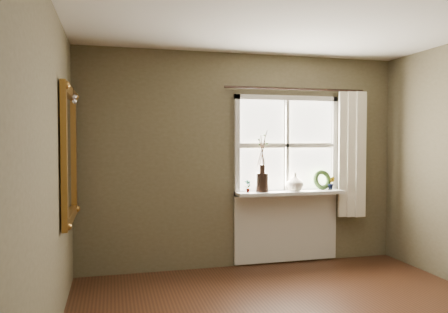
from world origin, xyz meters
name	(u,v)px	position (x,y,z in m)	size (l,w,h in m)	color
wall_back	(243,160)	(0.00, 2.30, 1.30)	(4.00, 0.10, 2.60)	brown
wall_left	(30,180)	(-2.05, 0.00, 1.30)	(0.10, 4.50, 2.60)	brown
window_frame	(287,145)	(0.55, 2.23, 1.48)	(1.36, 0.06, 1.24)	silver
window_sill	(290,193)	(0.55, 2.12, 0.90)	(1.36, 0.26, 0.04)	silver
window_apron	(286,226)	(0.55, 2.23, 0.46)	(1.36, 0.04, 0.88)	silver
dark_jug	(262,182)	(0.19, 2.12, 1.03)	(0.16, 0.16, 0.23)	black
cream_vase	(295,182)	(0.62, 2.12, 1.03)	(0.21, 0.21, 0.22)	beige
wreath	(322,182)	(1.00, 2.16, 1.02)	(0.26, 0.26, 0.06)	#2C461F
potted_plant_left	(248,186)	(0.01, 2.12, 1.00)	(0.08, 0.05, 0.15)	#2C461F
potted_plant_right	(331,183)	(1.11, 2.12, 1.00)	(0.09, 0.07, 0.17)	#2C461F
curtain	(351,154)	(1.39, 2.13, 1.37)	(0.36, 0.12, 1.59)	white
curtain_rod	(296,89)	(0.65, 2.17, 2.18)	(0.03, 0.03, 1.84)	black
gilt_mirror	(69,154)	(-1.96, 1.55, 1.41)	(0.10, 1.09, 1.29)	white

